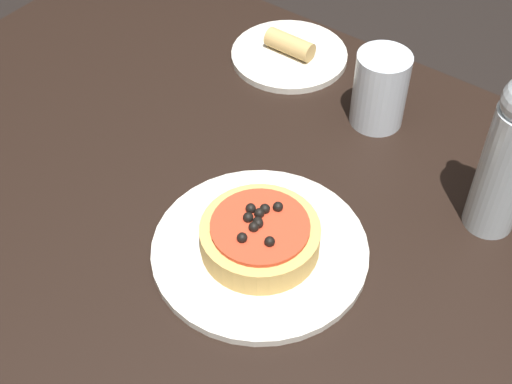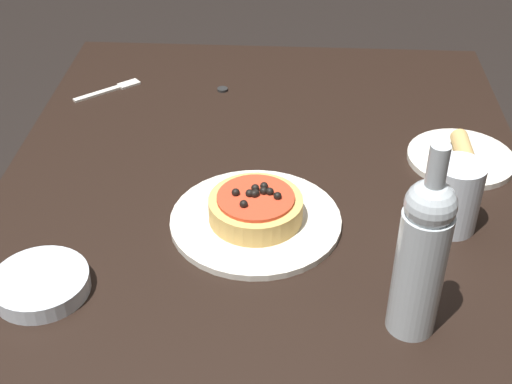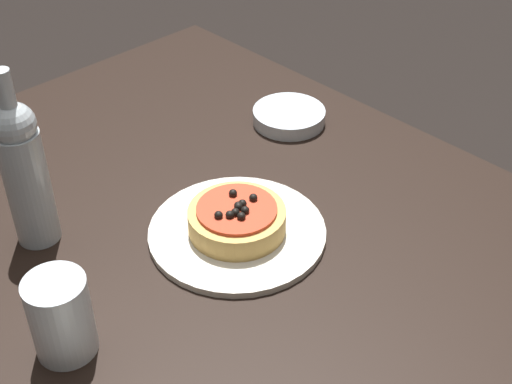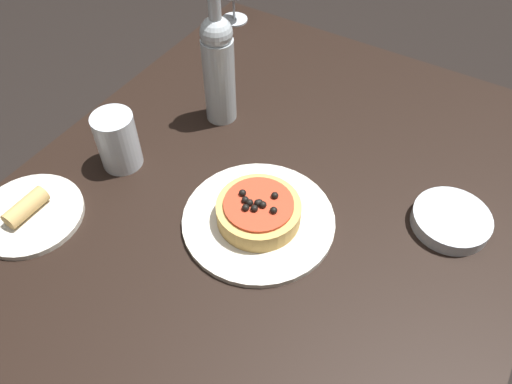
# 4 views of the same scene
# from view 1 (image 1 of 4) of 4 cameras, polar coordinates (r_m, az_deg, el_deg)

# --- Properties ---
(dining_table) EXTENTS (1.43, 1.01, 0.76)m
(dining_table) POSITION_cam_1_polar(r_m,az_deg,el_deg) (1.06, -0.38, -6.57)
(dining_table) COLOR black
(dining_table) RESTS_ON ground_plane
(dinner_plate) EXTENTS (0.30, 0.30, 0.01)m
(dinner_plate) POSITION_cam_1_polar(r_m,az_deg,el_deg) (0.97, 0.32, -4.64)
(dinner_plate) COLOR silver
(dinner_plate) RESTS_ON dining_table
(pizza) EXTENTS (0.16, 0.16, 0.06)m
(pizza) POSITION_cam_1_polar(r_m,az_deg,el_deg) (0.95, 0.32, -3.55)
(pizza) COLOR tan
(pizza) RESTS_ON dinner_plate
(wine_bottle) EXTENTS (0.07, 0.07, 0.31)m
(wine_bottle) POSITION_cam_1_polar(r_m,az_deg,el_deg) (0.97, 19.77, 3.03)
(wine_bottle) COLOR #B2BCC1
(wine_bottle) RESTS_ON dining_table
(water_cup) EXTENTS (0.09, 0.09, 0.13)m
(water_cup) POSITION_cam_1_polar(r_m,az_deg,el_deg) (1.15, 9.89, 8.09)
(water_cup) COLOR silver
(water_cup) RESTS_ON dining_table
(side_plate) EXTENTS (0.21, 0.21, 0.05)m
(side_plate) POSITION_cam_1_polar(r_m,az_deg,el_deg) (1.30, 2.68, 11.01)
(side_plate) COLOR silver
(side_plate) RESTS_ON dining_table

